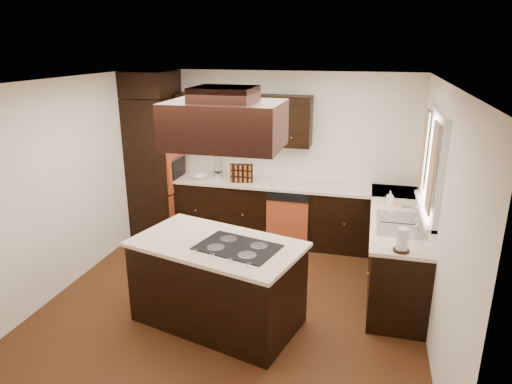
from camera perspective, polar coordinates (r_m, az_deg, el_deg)
floor at (r=5.52m, az=-2.62°, el=-13.37°), size 4.20×4.20×0.02m
ceiling at (r=4.72m, az=-3.06°, el=13.73°), size 4.20×4.20×0.02m
wall_back at (r=6.94m, az=2.29°, el=4.59°), size 4.20×0.02×2.50m
wall_front at (r=3.20m, az=-14.22°, el=-12.80°), size 4.20×0.02×2.50m
wall_left at (r=5.93m, az=-22.72°, el=0.82°), size 0.02×4.20×2.50m
wall_right at (r=4.83m, az=21.90°, el=-2.83°), size 0.02×4.20×2.50m
oven_column at (r=7.20m, az=-12.40°, el=3.10°), size 0.65×0.75×2.12m
wall_oven_face at (r=7.03m, az=-9.88°, el=3.42°), size 0.05×0.62×0.78m
base_cabinets_back at (r=6.88m, az=1.95°, el=-2.58°), size 2.93×0.60×0.88m
base_cabinets_right at (r=5.93m, az=17.01°, el=-6.93°), size 0.60×2.40×0.88m
countertop_back at (r=6.72m, az=1.96°, el=1.04°), size 2.93×0.63×0.04m
countertop_right at (r=5.76m, az=17.27°, el=-2.76°), size 0.63×2.40×0.04m
upper_cabinets at (r=6.76m, az=-1.58°, el=9.07°), size 2.00×0.34×0.72m
dishwasher_front at (r=6.58m, az=3.89°, el=-4.04°), size 0.60×0.05×0.72m
window_frame at (r=5.23m, az=21.29°, el=3.39°), size 0.06×1.32×1.12m
window_pane at (r=5.24m, az=21.59°, el=3.37°), size 0.00×1.20×1.00m
curtain_left at (r=4.81m, az=21.17°, el=2.81°), size 0.02×0.34×0.90m
curtain_right at (r=5.62m, az=20.29°, el=4.98°), size 0.02×0.34×0.90m
sink_rim at (r=5.42m, az=17.59°, el=-3.81°), size 0.52×0.84×0.01m
island at (r=4.94m, az=-4.82°, el=-11.40°), size 1.85×1.31×0.88m
island_top at (r=4.73m, az=-4.97°, el=-6.54°), size 1.92×1.38×0.04m
cooktop at (r=4.60m, az=-2.33°, el=-6.90°), size 0.90×0.71×0.01m
range_hood at (r=4.21m, az=-3.91°, el=8.40°), size 1.05×0.72×0.42m
hood_duct at (r=4.18m, az=-3.99°, el=12.12°), size 0.55×0.50×0.13m
blender_base at (r=6.93m, az=-4.75°, el=2.12°), size 0.15×0.15×0.10m
blender_pitcher at (r=6.88m, az=-4.79°, el=3.57°), size 0.13×0.13×0.26m
spice_rack at (r=6.69m, az=-1.81°, el=2.37°), size 0.34×0.14×0.27m
mixing_bowl at (r=6.93m, az=-6.95°, el=1.86°), size 0.27×0.27×0.06m
soap_bottle at (r=6.02m, az=16.40°, el=-0.68°), size 0.09×0.09×0.18m
paper_towel at (r=4.69m, az=17.80°, el=-5.74°), size 0.14×0.14×0.24m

